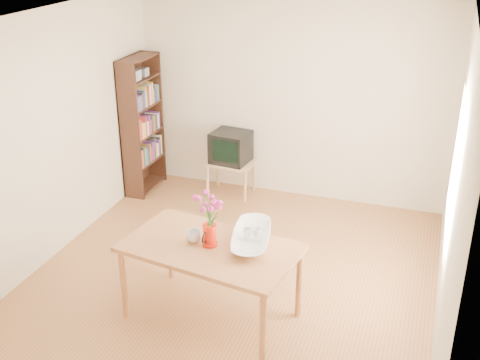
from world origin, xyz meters
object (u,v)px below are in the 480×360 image
at_px(table, 211,253).
at_px(television, 231,146).
at_px(mug, 194,236).
at_px(bowl, 251,217).
at_px(pitcher, 210,236).

xyz_separation_m(table, television, (-0.74, 2.59, -0.01)).
relative_size(mug, bowl, 0.27).
height_order(table, pitcher, pitcher).
distance_m(table, mug, 0.21).
height_order(mug, television, television).
distance_m(pitcher, mug, 0.17).
bearing_deg(mug, bowl, -146.90).
bearing_deg(bowl, table, -147.05).
relative_size(mug, television, 0.27).
bearing_deg(table, mug, -179.86).
distance_m(table, bowl, 0.48).
xyz_separation_m(table, mug, (-0.17, 0.03, 0.13)).
xyz_separation_m(table, pitcher, (-0.01, 0.02, 0.17)).
relative_size(table, bowl, 3.27).
distance_m(mug, television, 2.63).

